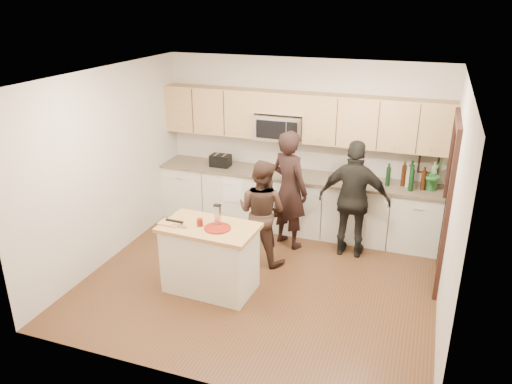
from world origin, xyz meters
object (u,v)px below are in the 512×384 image
(island, at_px, (210,258))
(woman_left, at_px, (289,190))
(toaster, at_px, (221,160))
(woman_center, at_px, (262,212))
(woman_right, at_px, (354,200))

(island, height_order, woman_left, woman_left)
(island, relative_size, toaster, 3.85)
(island, bearing_deg, woman_center, 71.40)
(toaster, height_order, woman_left, woman_left)
(island, distance_m, woman_center, 1.05)
(woman_left, relative_size, woman_center, 1.19)
(toaster, xyz_separation_m, woman_left, (1.34, -0.54, -0.14))
(woman_left, bearing_deg, woman_right, -152.13)
(woman_center, bearing_deg, toaster, -34.71)
(woman_center, bearing_deg, woman_right, -141.62)
(island, height_order, woman_right, woman_right)
(woman_left, height_order, woman_right, woman_left)
(woman_right, bearing_deg, woman_left, -0.35)
(toaster, relative_size, woman_center, 0.21)
(island, xyz_separation_m, woman_right, (1.55, 1.55, 0.41))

